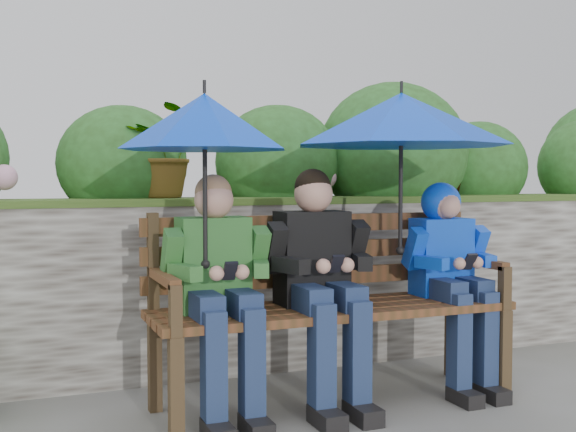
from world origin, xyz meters
name	(u,v)px	position (x,y,z in m)	size (l,w,h in m)	color
ground	(295,402)	(0.00, 0.00, 0.00)	(60.00, 60.00, 0.00)	#565549
garden_backdrop	(220,249)	(0.07, 1.60, 0.64)	(8.00, 2.87, 1.84)	#564E45
park_bench	(327,293)	(0.17, -0.01, 0.56)	(1.85, 0.54, 0.98)	#473520
boy_left	(219,282)	(-0.43, -0.10, 0.66)	(0.50, 0.58, 1.16)	#2C622A
boy_middle	(320,274)	(0.09, -0.11, 0.67)	(0.53, 0.61, 1.19)	black
boy_right	(450,264)	(0.87, -0.09, 0.68)	(0.47, 0.57, 1.12)	blue
umbrella_left	(205,122)	(-0.50, -0.10, 1.41)	(0.80, 0.80, 0.88)	#023CDE
umbrella_right	(401,119)	(0.58, -0.05, 1.45)	(1.15, 1.15, 0.91)	#023CDE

